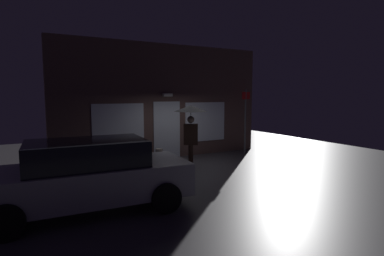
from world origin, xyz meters
TOP-DOWN VIEW (x-y plane):
  - ground_plane at (0.00, 0.00)m, footprint 18.00×18.00m
  - building_facade at (-0.00, 2.34)m, footprint 8.41×0.48m
  - person_with_umbrella at (-0.09, 0.09)m, footprint 1.07×1.07m
  - parked_car at (-3.73, -1.98)m, footprint 4.35×2.11m
  - street_sign_post at (3.28, 1.49)m, footprint 0.40×0.07m
  - sidewalk_bollard at (-0.80, 1.07)m, footprint 0.25×0.25m

SIDE VIEW (x-z plane):
  - ground_plane at x=0.00m, z-range 0.00..0.00m
  - sidewalk_bollard at x=-0.80m, z-range 0.00..0.60m
  - parked_car at x=-3.73m, z-range 0.01..1.53m
  - street_sign_post at x=3.28m, z-range 0.17..2.84m
  - person_with_umbrella at x=-0.09m, z-range 0.60..2.73m
  - building_facade at x=0.00m, z-range -0.03..4.36m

